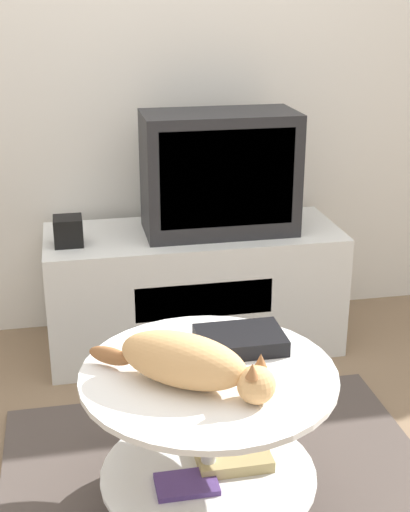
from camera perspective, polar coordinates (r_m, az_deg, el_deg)
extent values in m
plane|color=#7F664C|center=(2.37, 1.87, -19.42)|extent=(12.00, 12.00, 0.00)
cube|color=silver|center=(3.23, -3.84, 16.69)|extent=(8.00, 0.05, 2.60)
cube|color=#4C423D|center=(2.36, 1.88, -19.24)|extent=(1.42, 1.32, 0.02)
cube|color=silver|center=(3.16, -0.92, -2.65)|extent=(1.27, 0.50, 0.54)
cube|color=silver|center=(2.92, -0.05, -3.56)|extent=(0.57, 0.01, 0.15)
cube|color=#232326|center=(3.01, 1.16, 6.66)|extent=(0.64, 0.32, 0.51)
cube|color=black|center=(2.86, 1.82, 6.17)|extent=(0.55, 0.01, 0.40)
cube|color=black|center=(2.94, -10.88, 1.97)|extent=(0.12, 0.12, 0.12)
cylinder|color=#B2B2B7|center=(2.31, 0.26, -19.79)|extent=(0.31, 0.31, 0.01)
cylinder|color=#B7B7BC|center=(2.17, 0.28, -15.12)|extent=(0.04, 0.04, 0.48)
cylinder|color=white|center=(2.22, 0.27, -16.94)|extent=(0.64, 0.64, 0.01)
cylinder|color=white|center=(2.03, 0.29, -9.47)|extent=(0.73, 0.73, 0.02)
cube|color=tan|center=(2.24, 2.23, -15.69)|extent=(0.22, 0.16, 0.04)
cube|color=#51387A|center=(2.15, -1.48, -17.78)|extent=(0.18, 0.12, 0.02)
cube|color=black|center=(2.14, 2.82, -6.74)|extent=(0.26, 0.18, 0.05)
ellipsoid|color=tan|center=(1.93, -1.80, -8.31)|extent=(0.39, 0.34, 0.15)
sphere|color=tan|center=(1.87, 4.13, -10.23)|extent=(0.10, 0.10, 0.10)
cone|color=#996038|center=(1.87, 4.49, -8.35)|extent=(0.04, 0.04, 0.04)
cone|color=#996038|center=(1.82, 3.85, -9.14)|extent=(0.04, 0.04, 0.04)
ellipsoid|color=#996038|center=(2.06, -7.60, -7.91)|extent=(0.14, 0.11, 0.05)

